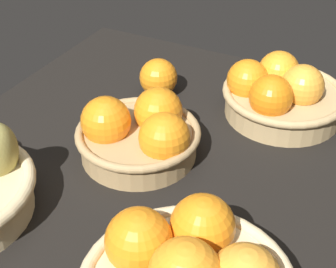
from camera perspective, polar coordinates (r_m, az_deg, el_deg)
The scene contains 4 objects.
market_tray at distance 83.12cm, azimuth -2.22°, elevation -3.98°, with size 84.00×72.00×3.00cm, color black.
basket_near_right at distance 93.50cm, azimuth 12.56°, elevation 4.46°, with size 22.39×22.39×10.68cm.
basket_center at distance 81.44cm, azimuth -3.15°, elevation 0.13°, with size 20.40×20.40×10.45cm.
loose_orange_front_gap at distance 97.97cm, azimuth -1.09°, elevation 6.42°, with size 7.38×7.38×7.38cm, color orange.
Camera 1 is at (-55.62, -31.94, 54.38)cm, focal length 53.82 mm.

